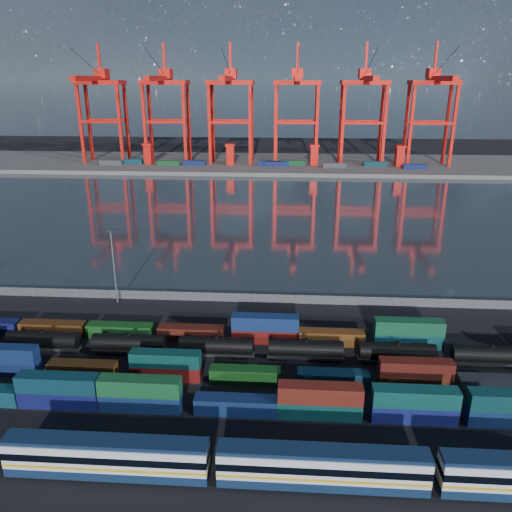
{
  "coord_description": "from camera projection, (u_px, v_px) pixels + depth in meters",
  "views": [
    {
      "loc": [
        6.62,
        -70.7,
        45.93
      ],
      "look_at": [
        0.0,
        30.0,
        10.0
      ],
      "focal_mm": 35.0,
      "sensor_mm": 36.0,
      "label": 1
    }
  ],
  "objects": [
    {
      "name": "passenger_train",
      "position": [
        322.0,
        468.0,
        58.82
      ],
      "size": [
        76.89,
        3.07,
        5.27
      ],
      "color": "silver",
      "rests_on": "ground"
    },
    {
      "name": "yard_light_mast",
      "position": [
        113.0,
        262.0,
        105.45
      ],
      "size": [
        1.6,
        0.4,
        16.6
      ],
      "color": "slate",
      "rests_on": "ground"
    },
    {
      "name": "container_row_mid",
      "position": [
        276.0,
        373.0,
        79.31
      ],
      "size": [
        141.31,
        2.3,
        4.9
      ],
      "color": "#414447",
      "rests_on": "ground"
    },
    {
      "name": "quay_containers",
      "position": [
        256.0,
        164.0,
        265.59
      ],
      "size": [
        172.58,
        10.99,
        2.6
      ],
      "color": "navy",
      "rests_on": "far_quay"
    },
    {
      "name": "tanker_string",
      "position": [
        172.0,
        345.0,
        87.16
      ],
      "size": [
        121.75,
        2.85,
        4.07
      ],
      "color": "black",
      "rests_on": "ground"
    },
    {
      "name": "waterfront_fence",
      "position": [
        255.0,
        298.0,
        108.26
      ],
      "size": [
        160.12,
        0.12,
        2.2
      ],
      "color": "#595B5E",
      "rests_on": "ground"
    },
    {
      "name": "ground",
      "position": [
        244.0,
        374.0,
        82.28
      ],
      "size": [
        700.0,
        700.0,
        0.0
      ],
      "primitive_type": "plane",
      "color": "black",
      "rests_on": "ground"
    },
    {
      "name": "gantry_cranes",
      "position": [
        263.0,
        93.0,
        260.75
      ],
      "size": [
        199.52,
        47.08,
        63.75
      ],
      "color": "red",
      "rests_on": "ground"
    },
    {
      "name": "far_quay",
      "position": [
        277.0,
        164.0,
        279.35
      ],
      "size": [
        700.0,
        70.0,
        2.0
      ],
      "primitive_type": "cube",
      "color": "#514F4C",
      "rests_on": "ground"
    },
    {
      "name": "harbor_water",
      "position": [
        270.0,
        213.0,
        180.98
      ],
      "size": [
        700.0,
        700.0,
        0.0
      ],
      "primitive_type": "plane",
      "color": "#273138",
      "rests_on": "ground"
    },
    {
      "name": "container_row_north",
      "position": [
        255.0,
        333.0,
        91.87
      ],
      "size": [
        142.62,
        2.49,
        5.31
      ],
      "color": "navy",
      "rests_on": "ground"
    },
    {
      "name": "container_row_south",
      "position": [
        206.0,
        398.0,
        72.2
      ],
      "size": [
        139.81,
        2.44,
        5.21
      ],
      "color": "#37393B",
      "rests_on": "ground"
    },
    {
      "name": "distant_mountains",
      "position": [
        311.0,
        18.0,
        1508.54
      ],
      "size": [
        2470.0,
        1100.0,
        520.0
      ],
      "color": "#1E2630",
      "rests_on": "ground"
    },
    {
      "name": "straddle_carriers",
      "position": [
        272.0,
        154.0,
        267.82
      ],
      "size": [
        140.0,
        7.0,
        11.1
      ],
      "color": "red",
      "rests_on": "far_quay"
    }
  ]
}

